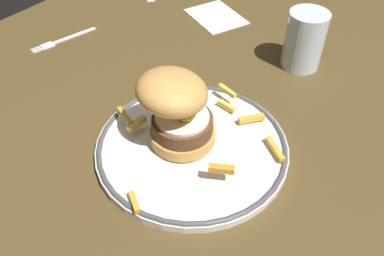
{
  "coord_description": "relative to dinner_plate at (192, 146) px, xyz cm",
  "views": [
    {
      "loc": [
        -37.05,
        -28.32,
        43.86
      ],
      "look_at": [
        -4.65,
        -3.56,
        4.6
      ],
      "focal_mm": 36.89,
      "sensor_mm": 36.0,
      "label": 1
    }
  ],
  "objects": [
    {
      "name": "dinner_plate",
      "position": [
        0.0,
        0.0,
        0.0
      ],
      "size": [
        28.81,
        28.81,
        1.6
      ],
      "color": "white",
      "rests_on": "ground_plane"
    },
    {
      "name": "fork",
      "position": [
        8.42,
        40.42,
        -0.66
      ],
      "size": [
        14.34,
        4.58,
        0.36
      ],
      "color": "silver",
      "rests_on": "ground_plane"
    },
    {
      "name": "burger",
      "position": [
        -0.54,
        2.27,
        6.72
      ],
      "size": [
        14.4,
        14.26,
        12.14
      ],
      "color": "#CF954A",
      "rests_on": "dinner_plate"
    },
    {
      "name": "fries_pile",
      "position": [
        2.95,
        1.06,
        1.99
      ],
      "size": [
        26.71,
        26.19,
        2.83
      ],
      "color": "gold",
      "rests_on": "dinner_plate"
    },
    {
      "name": "ground_plane",
      "position": [
        4.65,
        3.56,
        -2.84
      ],
      "size": [
        128.04,
        109.21,
        4.0
      ],
      "primitive_type": "cube",
      "color": "#4F3D1E"
    },
    {
      "name": "water_glass",
      "position": [
        30.34,
        -2.76,
        3.85
      ],
      "size": [
        7.24,
        7.24,
        10.79
      ],
      "color": "silver",
      "rests_on": "ground_plane"
    },
    {
      "name": "napkin",
      "position": [
        36.06,
        20.69,
        -0.64
      ],
      "size": [
        14.08,
        15.69,
        0.4
      ],
      "primitive_type": "cube",
      "rotation": [
        0.0,
        0.0,
        -0.4
      ],
      "color": "white",
      "rests_on": "ground_plane"
    }
  ]
}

